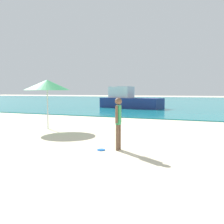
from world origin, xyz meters
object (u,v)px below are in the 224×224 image
at_px(frisbee, 101,150).
at_px(beach_umbrella, 47,85).
at_px(boat_near, 129,101).
at_px(person_standing, 118,120).

distance_m(frisbee, beach_umbrella, 5.38).
height_order(frisbee, boat_near, boat_near).
xyz_separation_m(frisbee, boat_near, (-5.14, 17.33, 0.79)).
height_order(frisbee, beach_umbrella, beach_umbrella).
relative_size(person_standing, frisbee, 6.56).
bearing_deg(boat_near, person_standing, -60.28).
height_order(person_standing, beach_umbrella, beach_umbrella).
bearing_deg(boat_near, beach_umbrella, -74.14).
bearing_deg(beach_umbrella, frisbee, -35.43).
relative_size(boat_near, beach_umbrella, 2.93).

